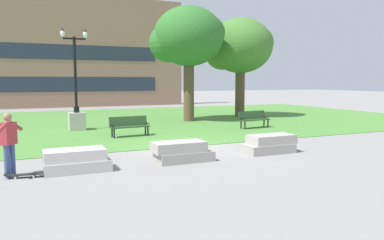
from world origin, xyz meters
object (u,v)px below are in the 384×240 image
(concrete_block_right, at_px, (270,144))
(concrete_block_left, at_px, (182,152))
(park_bench_near_left, at_px, (253,118))
(skateboard, at_px, (25,174))
(park_bench_near_right, at_px, (129,125))
(person_skateboarder, at_px, (9,140))
(concrete_block_center, at_px, (76,161))
(lamp_post_left, at_px, (76,110))

(concrete_block_right, bearing_deg, concrete_block_left, -178.73)
(concrete_block_left, distance_m, concrete_block_right, 3.42)
(concrete_block_right, bearing_deg, park_bench_near_left, 61.51)
(park_bench_near_left, bearing_deg, skateboard, -150.77)
(concrete_block_left, height_order, park_bench_near_right, park_bench_near_right)
(concrete_block_left, relative_size, person_skateboarder, 1.12)
(concrete_block_center, height_order, park_bench_near_right, park_bench_near_right)
(skateboard, distance_m, lamp_post_left, 9.64)
(park_bench_near_left, relative_size, park_bench_near_right, 1.01)
(park_bench_near_left, bearing_deg, concrete_block_left, -137.59)
(concrete_block_center, bearing_deg, lamp_post_left, 83.00)
(concrete_block_center, height_order, skateboard, concrete_block_center)
(concrete_block_right, relative_size, park_bench_near_right, 1.01)
(lamp_post_left, bearing_deg, concrete_block_right, -58.55)
(concrete_block_center, relative_size, skateboard, 1.73)
(concrete_block_center, distance_m, concrete_block_left, 3.22)
(concrete_block_right, relative_size, lamp_post_left, 0.36)
(concrete_block_center, distance_m, concrete_block_right, 6.64)
(concrete_block_left, distance_m, lamp_post_left, 9.37)
(lamp_post_left, bearing_deg, concrete_block_center, -97.00)
(concrete_block_left, distance_m, skateboard, 4.56)
(concrete_block_left, xyz_separation_m, concrete_block_right, (3.42, 0.08, 0.00))
(park_bench_near_right, bearing_deg, concrete_block_left, -88.27)
(person_skateboarder, height_order, park_bench_near_left, person_skateboarder)
(concrete_block_right, bearing_deg, lamp_post_left, 121.45)
(park_bench_near_left, distance_m, park_bench_near_right, 6.88)
(park_bench_near_right, distance_m, lamp_post_left, 3.81)
(concrete_block_right, distance_m, skateboard, 7.97)
(concrete_block_center, bearing_deg, person_skateboarder, 174.28)
(park_bench_near_left, height_order, park_bench_near_right, same)
(person_skateboarder, bearing_deg, concrete_block_right, -0.54)
(concrete_block_left, relative_size, park_bench_near_left, 1.03)
(park_bench_near_left, bearing_deg, park_bench_near_right, -177.75)
(person_skateboarder, xyz_separation_m, lamp_post_left, (2.81, 8.94, 0.08))
(person_skateboarder, height_order, park_bench_near_right, person_skateboarder)
(park_bench_near_left, bearing_deg, person_skateboarder, -152.81)
(concrete_block_left, height_order, skateboard, concrete_block_left)
(skateboard, height_order, park_bench_near_left, park_bench_near_left)
(person_skateboarder, bearing_deg, concrete_block_left, -1.80)
(person_skateboarder, bearing_deg, skateboard, -42.23)
(person_skateboarder, relative_size, skateboard, 1.65)
(concrete_block_center, xyz_separation_m, park_bench_near_right, (3.04, 5.86, 0.23))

